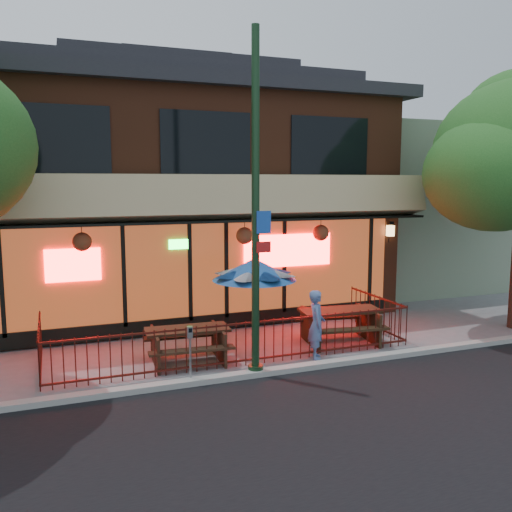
{
  "coord_description": "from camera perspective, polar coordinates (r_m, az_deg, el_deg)",
  "views": [
    {
      "loc": [
        -3.86,
        -10.57,
        4.01
      ],
      "look_at": [
        0.92,
        2.0,
        2.15
      ],
      "focal_mm": 38.0,
      "sensor_mm": 36.0,
      "label": 1
    }
  ],
  "objects": [
    {
      "name": "parking_meter_near",
      "position": [
        10.95,
        -6.95,
        -9.28
      ],
      "size": [
        0.11,
        0.1,
        1.17
      ],
      "color": "gray",
      "rests_on": "ground"
    },
    {
      "name": "ground",
      "position": [
        11.95,
        -0.74,
        -11.74
      ],
      "size": [
        80.0,
        80.0,
        0.0
      ],
      "primitive_type": "plane",
      "color": "gray",
      "rests_on": "ground"
    },
    {
      "name": "patio_umbrella",
      "position": [
        12.81,
        -0.17,
        -1.4
      ],
      "size": [
        1.99,
        2.0,
        2.28
      ],
      "color": "gray",
      "rests_on": "ground"
    },
    {
      "name": "pedestrian",
      "position": [
        12.45,
        6.4,
        -7.17
      ],
      "size": [
        0.56,
        0.68,
        1.58
      ],
      "primitive_type": "imported",
      "rotation": [
        0.0,
        0.0,
        1.2
      ],
      "color": "#516CA3",
      "rests_on": "ground"
    },
    {
      "name": "patio_fence",
      "position": [
        12.21,
        -1.57,
        -8.2
      ],
      "size": [
        8.44,
        2.62,
        1.0
      ],
      "color": "#44140E",
      "rests_on": "ground"
    },
    {
      "name": "picnic_table_left",
      "position": [
        12.26,
        -7.23,
        -8.76
      ],
      "size": [
        1.93,
        1.53,
        0.78
      ],
      "color": "#341F13",
      "rests_on": "ground"
    },
    {
      "name": "neighbor_building",
      "position": [
        22.37,
        14.34,
        5.03
      ],
      "size": [
        6.0,
        7.0,
        6.0
      ],
      "primitive_type": "cube",
      "color": "gray",
      "rests_on": "ground"
    },
    {
      "name": "restaurant_building",
      "position": [
        18.1,
        -8.61,
        8.14
      ],
      "size": [
        12.96,
        9.49,
        8.05
      ],
      "color": "brown",
      "rests_on": "ground"
    },
    {
      "name": "picnic_table_right",
      "position": [
        13.77,
        8.81,
        -6.74
      ],
      "size": [
        2.19,
        1.8,
        0.85
      ],
      "color": "#311F11",
      "rests_on": "ground"
    },
    {
      "name": "street_light",
      "position": [
        10.91,
        -0.03,
        3.35
      ],
      "size": [
        0.43,
        0.32,
        7.0
      ],
      "color": "#16321B",
      "rests_on": "ground"
    },
    {
      "name": "curb",
      "position": [
        11.49,
        0.13,
        -12.24
      ],
      "size": [
        80.0,
        0.25,
        0.12
      ],
      "primitive_type": "cube",
      "color": "#999993",
      "rests_on": "ground"
    }
  ]
}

